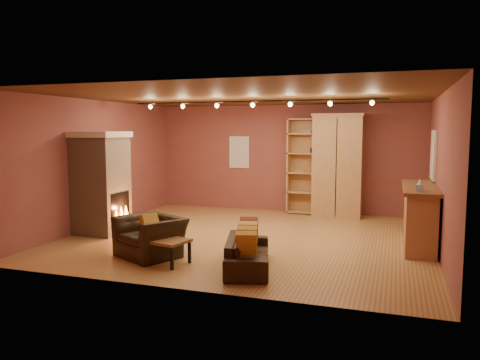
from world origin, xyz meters
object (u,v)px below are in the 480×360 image
(loveseat, at_px, (248,247))
(coffee_table, at_px, (170,243))
(bookcase, at_px, (307,165))
(armchair, at_px, (150,230))
(fireplace, at_px, (101,183))
(bar_counter, at_px, (419,215))
(armoire, at_px, (338,165))

(loveseat, xyz_separation_m, coffee_table, (-1.24, -0.20, 0.00))
(bookcase, distance_m, armchair, 5.38)
(armchair, bearing_deg, loveseat, 22.61)
(fireplace, height_order, armchair, fireplace)
(fireplace, xyz_separation_m, loveseat, (3.65, -1.42, -0.72))
(bookcase, bearing_deg, bar_counter, -46.58)
(coffee_table, bearing_deg, bar_counter, 34.05)
(armoire, xyz_separation_m, loveseat, (-0.78, -4.95, -0.94))
(fireplace, height_order, armoire, armoire)
(armoire, distance_m, loveseat, 5.10)
(armoire, height_order, loveseat, armoire)
(armoire, distance_m, armchair, 5.52)
(fireplace, bearing_deg, bar_counter, 8.80)
(fireplace, relative_size, bar_counter, 0.91)
(armoire, relative_size, coffee_table, 4.01)
(bookcase, xyz_separation_m, loveseat, (0.01, -5.15, -0.90))
(armoire, bearing_deg, bookcase, 166.09)
(fireplace, height_order, bookcase, bookcase)
(fireplace, distance_m, bookcase, 5.20)
(armchair, bearing_deg, fireplace, 171.86)
(fireplace, bearing_deg, armoire, 38.53)
(bar_counter, bearing_deg, coffee_table, -145.95)
(fireplace, height_order, loveseat, fireplace)
(bar_counter, distance_m, loveseat, 3.53)
(fireplace, xyz_separation_m, coffee_table, (2.40, -1.63, -0.72))
(fireplace, relative_size, armoire, 0.83)
(fireplace, xyz_separation_m, bookcase, (3.63, 3.72, 0.18))
(armchair, bearing_deg, bar_counter, 54.02)
(fireplace, relative_size, bookcase, 0.87)
(bookcase, xyz_separation_m, armchair, (-1.77, -5.02, -0.79))
(loveseat, distance_m, coffee_table, 1.26)
(bookcase, distance_m, coffee_table, 5.56)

